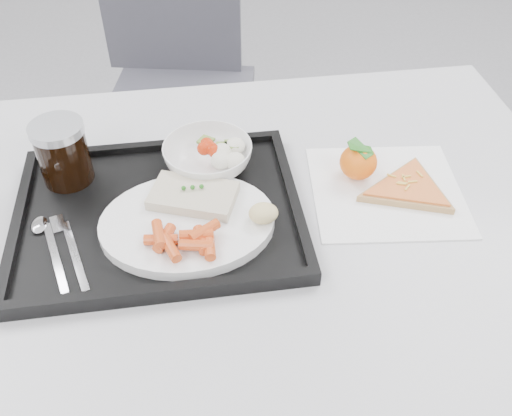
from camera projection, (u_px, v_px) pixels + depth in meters
name	position (u px, v px, depth m)	size (l,w,h in m)	color
table	(227.00, 241.00, 0.97)	(1.20, 0.80, 0.75)	#A8A8AA
chair	(176.00, 65.00, 1.71)	(0.50, 0.50, 0.93)	#3D3C45
tray	(159.00, 214.00, 0.91)	(0.45, 0.35, 0.03)	black
dinner_plate	(188.00, 223.00, 0.88)	(0.27, 0.27, 0.02)	white
fish_fillet	(193.00, 195.00, 0.90)	(0.15, 0.12, 0.03)	beige
bread_roll	(263.00, 213.00, 0.86)	(0.06, 0.05, 0.03)	#EFC08B
salad_bowl	(208.00, 157.00, 0.97)	(0.15, 0.15, 0.05)	white
cola_glass	(62.00, 152.00, 0.93)	(0.09, 0.09, 0.11)	black
cutlery	(56.00, 242.00, 0.86)	(0.10, 0.17, 0.01)	silver
napkin	(387.00, 191.00, 0.97)	(0.27, 0.27, 0.00)	white
tangerine	(358.00, 162.00, 0.97)	(0.07, 0.07, 0.07)	#FF5D09
pizza_slice	(409.00, 189.00, 0.96)	(0.21, 0.21, 0.02)	tan
carrot_pile	(185.00, 239.00, 0.82)	(0.11, 0.08, 0.03)	#CC4819
salad_contents	(221.00, 152.00, 0.97)	(0.08, 0.09, 0.03)	#BB2609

